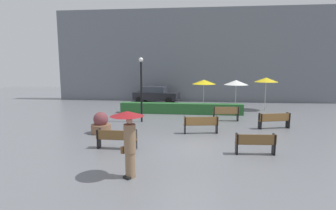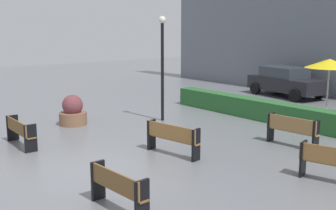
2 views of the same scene
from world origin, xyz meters
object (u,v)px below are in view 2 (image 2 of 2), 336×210
bench_near_right (117,187)px  bench_back_row (292,129)px  lamp_post (162,58)px  bench_near_left (20,131)px  planter_pot (73,112)px  bench_mid_center (172,137)px  patio_umbrella_yellow (330,64)px  parked_car (286,81)px

bench_near_right → bench_back_row: bench_back_row is taller
bench_back_row → lamp_post: bearing=-170.7°
bench_near_left → planter_pot: planter_pot is taller
bench_back_row → bench_mid_center: bench_back_row is taller
patio_umbrella_yellow → bench_near_right: bearing=-80.0°
bench_near_right → bench_back_row: size_ratio=0.97×
bench_near_left → planter_pot: 3.07m
planter_pot → parked_car: parked_car is taller
bench_near_right → lamp_post: size_ratio=0.40×
planter_pot → bench_mid_center: bearing=5.4°
bench_mid_center → bench_near_left: bearing=-139.7°
bench_near_left → parked_car: size_ratio=0.40×
bench_back_row → lamp_post: lamp_post is taller
bench_back_row → bench_near_left: bench_back_row is taller
bench_back_row → parked_car: 9.77m
planter_pot → patio_umbrella_yellow: 10.10m
bench_mid_center → planter_pot: (-5.28, -0.50, -0.06)m
bench_back_row → bench_near_left: (-5.24, -6.54, -0.06)m
lamp_post → patio_umbrella_yellow: bearing=52.5°
bench_near_right → patio_umbrella_yellow: (-1.92, 10.95, 1.73)m
bench_back_row → planter_pot: bearing=-150.2°
parked_car → planter_pot: bearing=-95.2°
bench_back_row → bench_near_right: bearing=-85.2°
patio_umbrella_yellow → bench_back_row: bearing=-72.4°
patio_umbrella_yellow → parked_car: patio_umbrella_yellow is taller
bench_near_left → lamp_post: lamp_post is taller
patio_umbrella_yellow → parked_car: 5.86m
bench_near_left → bench_back_row: bearing=51.3°
lamp_post → patio_umbrella_yellow: (3.98, 5.18, -0.24)m
bench_back_row → bench_near_left: 8.38m
bench_near_right → planter_pot: (-7.45, 2.68, -0.02)m
bench_back_row → planter_pot: planter_pot is taller
lamp_post → parked_car: size_ratio=0.92×
patio_umbrella_yellow → lamp_post: bearing=-127.5°
bench_near_right → bench_mid_center: 3.85m
bench_near_right → bench_near_left: 5.80m
planter_pot → parked_car: 11.86m
bench_near_right → bench_mid_center: size_ratio=0.88×
bench_near_left → patio_umbrella_yellow: bearing=70.3°
bench_back_row → bench_mid_center: 3.81m
bench_near_right → parked_car: 15.83m
bench_mid_center → patio_umbrella_yellow: size_ratio=0.76×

